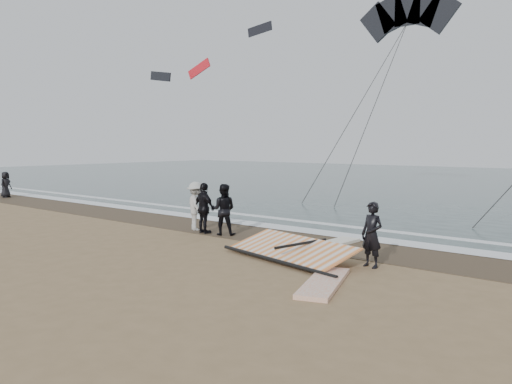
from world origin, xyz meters
The scene contains 11 objects.
ground centered at (0.00, 0.00, 0.00)m, with size 120.00×120.00×0.00m, color #8C704C.
wet_sand centered at (0.00, 4.50, 0.01)m, with size 120.00×2.80×0.01m, color #4C3D2B.
foam_near centered at (0.00, 5.90, 0.03)m, with size 120.00×0.90×0.01m, color white.
foam_far centered at (0.00, 7.60, 0.03)m, with size 120.00×0.45×0.01m, color white.
man_main centered at (2.64, 2.58, 0.81)m, with size 0.59×0.39×1.63m, color black.
board_white centered at (2.54, 0.50, 0.05)m, with size 0.69×2.47×0.10m, color white.
board_cream centered at (0.54, 4.21, 0.05)m, with size 0.63×2.36×0.10m, color white.
trio_cluster centered at (-3.95, 3.54, 0.86)m, with size 2.57×1.15×1.74m.
sail_rig centered at (0.53, 2.22, 0.19)m, with size 4.14×2.43×0.49m.
kite_dark centered at (-4.29, 21.33, 10.66)m, with size 6.92×4.74×13.90m.
distant_kites centered at (-28.45, 28.67, 11.78)m, with size 11.41×6.12×5.90m.
Camera 1 is at (7.99, -8.64, 3.03)m, focal length 35.00 mm.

